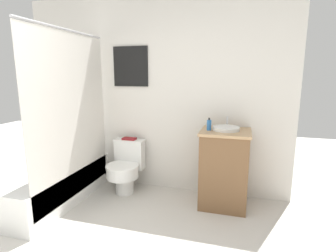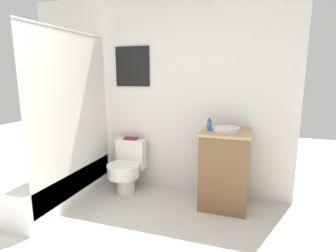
# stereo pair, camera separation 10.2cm
# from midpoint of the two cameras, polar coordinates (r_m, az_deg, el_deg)

# --- Properties ---
(wall_back) EXTENTS (3.49, 0.07, 2.50)m
(wall_back) POSITION_cam_midpoint_polar(r_m,az_deg,el_deg) (3.43, -4.21, 6.89)
(wall_back) COLOR silver
(wall_back) RESTS_ON ground_plane
(shower_area) EXTENTS (0.56, 1.48, 1.98)m
(shower_area) POSITION_cam_midpoint_polar(r_m,az_deg,el_deg) (3.46, -23.58, -10.70)
(shower_area) COLOR white
(shower_area) RESTS_ON ground_plane
(toilet) EXTENTS (0.41, 0.52, 0.67)m
(toilet) POSITION_cam_midpoint_polar(r_m,az_deg,el_deg) (3.48, -10.04, -8.80)
(toilet) COLOR white
(toilet) RESTS_ON ground_plane
(vanity) EXTENTS (0.55, 0.52, 0.89)m
(vanity) POSITION_cam_midpoint_polar(r_m,az_deg,el_deg) (3.11, 11.21, -9.01)
(vanity) COLOR brown
(vanity) RESTS_ON ground_plane
(sink) EXTENTS (0.30, 0.34, 0.13)m
(sink) POSITION_cam_midpoint_polar(r_m,az_deg,el_deg) (3.01, 11.58, -0.51)
(sink) COLOR white
(sink) RESTS_ON vanity
(soap_bottle) EXTENTS (0.05, 0.05, 0.14)m
(soap_bottle) POSITION_cam_midpoint_polar(r_m,az_deg,el_deg) (2.96, 7.96, 0.23)
(soap_bottle) COLOR #2D6BB2
(soap_bottle) RESTS_ON vanity
(book_on_tank) EXTENTS (0.17, 0.11, 0.02)m
(book_on_tank) POSITION_cam_midpoint_polar(r_m,az_deg,el_deg) (3.49, -9.25, -2.75)
(book_on_tank) COLOR maroon
(book_on_tank) RESTS_ON toilet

